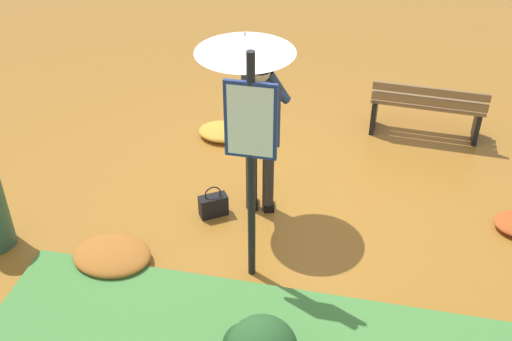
% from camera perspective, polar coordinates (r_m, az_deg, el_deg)
% --- Properties ---
extents(ground_plane, '(18.00, 18.00, 0.00)m').
position_cam_1_polar(ground_plane, '(7.11, 1.69, -2.15)').
color(ground_plane, '#9E6623').
extents(person_with_umbrella, '(0.96, 0.96, 2.04)m').
position_cam_1_polar(person_with_umbrella, '(6.08, -0.38, 8.18)').
color(person_with_umbrella, '#2D2823').
rests_on(person_with_umbrella, ground_plane).
extents(info_sign_post, '(0.44, 0.07, 2.30)m').
position_cam_1_polar(info_sign_post, '(5.25, -0.46, 2.15)').
color(info_sign_post, black).
rests_on(info_sign_post, ground_plane).
extents(handbag, '(0.33, 0.28, 0.37)m').
position_cam_1_polar(handbag, '(6.76, -3.88, -3.14)').
color(handbag, black).
rests_on(handbag, ground_plane).
extents(park_bench, '(1.40, 0.43, 0.75)m').
position_cam_1_polar(park_bench, '(8.24, 15.19, 5.49)').
color(park_bench, black).
rests_on(park_bench, ground_plane).
extents(leaf_pile_near_person, '(0.77, 0.62, 0.17)m').
position_cam_1_polar(leaf_pile_near_person, '(6.37, -12.89, -7.49)').
color(leaf_pile_near_person, '#A86023').
rests_on(leaf_pile_near_person, ground_plane).
extents(leaf_pile_far_path, '(0.63, 0.51, 0.14)m').
position_cam_1_polar(leaf_pile_far_path, '(8.11, -3.00, 3.53)').
color(leaf_pile_far_path, gold).
rests_on(leaf_pile_far_path, ground_plane).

